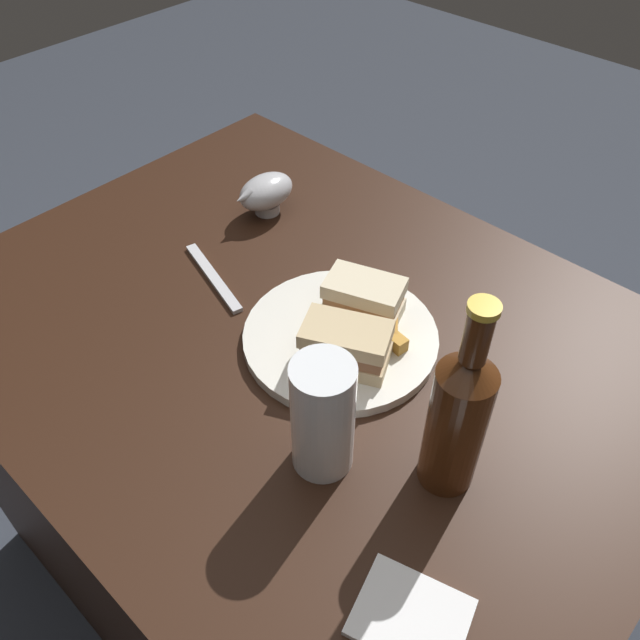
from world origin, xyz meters
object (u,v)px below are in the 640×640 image
(pint_glass, at_px, (323,422))
(cider_bottle, at_px, (458,417))
(plate, at_px, (340,337))
(fork, at_px, (213,277))
(sandwich_half_left, at_px, (346,345))
(sandwich_half_right, at_px, (364,298))
(gravy_boat, at_px, (265,192))
(napkin, at_px, (411,617))

(pint_glass, height_order, cider_bottle, cider_bottle)
(plate, xyz_separation_m, fork, (0.23, 0.04, -0.00))
(sandwich_half_left, relative_size, fork, 0.73)
(sandwich_half_left, bearing_deg, sandwich_half_right, -64.10)
(cider_bottle, bearing_deg, pint_glass, 34.48)
(plate, height_order, pint_glass, pint_glass)
(gravy_boat, distance_m, cider_bottle, 0.59)
(pint_glass, xyz_separation_m, gravy_boat, (0.42, -0.31, -0.03))
(plate, height_order, sandwich_half_right, sandwich_half_right)
(fork, bearing_deg, napkin, -4.30)
(sandwich_half_right, height_order, pint_glass, pint_glass)
(pint_glass, xyz_separation_m, fork, (0.35, -0.12, -0.07))
(sandwich_half_left, distance_m, pint_glass, 0.15)
(sandwich_half_left, bearing_deg, cider_bottle, 167.34)
(plate, height_order, gravy_boat, gravy_boat)
(sandwich_half_right, height_order, fork, sandwich_half_right)
(sandwich_half_left, bearing_deg, gravy_boat, -27.75)
(sandwich_half_left, bearing_deg, napkin, 142.63)
(pint_glass, distance_m, fork, 0.38)
(gravy_boat, relative_size, cider_bottle, 0.44)
(gravy_boat, distance_m, fork, 0.20)
(sandwich_half_right, bearing_deg, pint_glass, 118.92)
(pint_glass, relative_size, cider_bottle, 0.59)
(sandwich_half_right, height_order, gravy_boat, sandwich_half_right)
(sandwich_half_right, xyz_separation_m, fork, (0.23, 0.09, -0.04))
(plate, xyz_separation_m, sandwich_half_left, (-0.04, 0.03, 0.04))
(pint_glass, height_order, fork, pint_glass)
(sandwich_half_left, relative_size, gravy_boat, 1.11)
(sandwich_half_left, distance_m, napkin, 0.34)
(napkin, bearing_deg, cider_bottle, -65.63)
(napkin, bearing_deg, sandwich_half_left, -37.37)
(sandwich_half_left, xyz_separation_m, gravy_boat, (0.34, -0.18, -0.00))
(pint_glass, xyz_separation_m, napkin, (-0.19, 0.08, -0.07))
(plate, distance_m, pint_glass, 0.21)
(plate, xyz_separation_m, sandwich_half_right, (0.00, -0.05, 0.04))
(napkin, distance_m, fork, 0.58)
(napkin, xyz_separation_m, fork, (0.54, -0.20, -0.00))
(fork, bearing_deg, sandwich_half_right, 36.84)
(gravy_boat, bearing_deg, fork, 110.91)
(cider_bottle, distance_m, napkin, 0.21)
(sandwich_half_right, bearing_deg, plate, 93.13)
(sandwich_half_right, distance_m, fork, 0.25)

